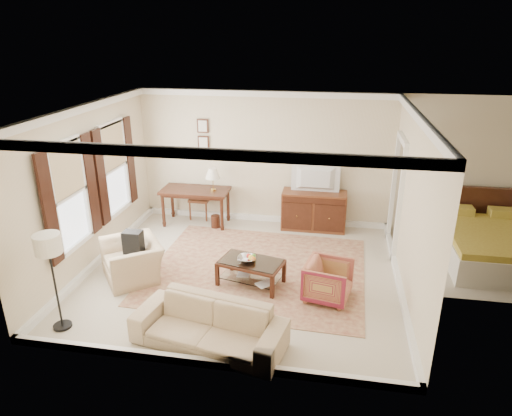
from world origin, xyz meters
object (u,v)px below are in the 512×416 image
(sideboard, at_px, (314,210))
(club_armchair, at_px, (132,254))
(coffee_table, at_px, (251,266))
(tv, at_px, (316,170))
(striped_armchair, at_px, (328,279))
(sofa, at_px, (209,319))
(writing_desk, at_px, (195,194))

(sideboard, distance_m, club_armchair, 4.00)
(coffee_table, relative_size, club_armchair, 1.13)
(tv, xyz_separation_m, club_armchair, (-2.97, -2.66, -0.87))
(tv, bearing_deg, sideboard, -90.00)
(striped_armchair, bearing_deg, coffee_table, 91.51)
(coffee_table, distance_m, club_armchair, 2.07)
(sofa, bearing_deg, tv, 85.67)
(writing_desk, height_order, striped_armchair, writing_desk)
(sideboard, height_order, coffee_table, sideboard)
(sofa, bearing_deg, sideboard, 85.74)
(striped_armchair, relative_size, club_armchair, 0.69)
(coffee_table, bearing_deg, sofa, -99.13)
(striped_armchair, xyz_separation_m, sofa, (-1.57, -1.45, 0.05))
(sideboard, xyz_separation_m, club_armchair, (-2.97, -2.68, 0.03))
(sideboard, bearing_deg, sofa, -105.57)
(tv, height_order, club_armchair, tv)
(striped_armchair, bearing_deg, writing_desk, 60.45)
(club_armchair, bearing_deg, coffee_table, 56.15)
(club_armchair, bearing_deg, sofa, 11.70)
(sideboard, distance_m, coffee_table, 2.71)
(striped_armchair, bearing_deg, club_armchair, 99.95)
(writing_desk, relative_size, sideboard, 1.08)
(tv, xyz_separation_m, coffee_table, (-0.91, -2.53, -0.99))
(tv, bearing_deg, striped_armchair, 98.06)
(sideboard, height_order, tv, tv)
(writing_desk, xyz_separation_m, coffee_table, (1.68, -2.37, -0.36))
(sideboard, distance_m, sofa, 4.39)
(writing_desk, distance_m, striped_armchair, 3.97)
(tv, height_order, sofa, tv)
(striped_armchair, distance_m, sofa, 2.13)
(writing_desk, height_order, sofa, sofa)
(sideboard, bearing_deg, tv, -90.00)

